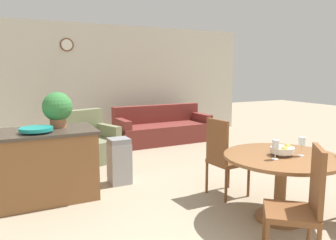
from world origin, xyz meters
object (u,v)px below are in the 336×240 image
object	(u,v)px
dining_table	(281,170)
armchair	(89,144)
dining_chair_near_left	(302,202)
kitchen_island	(48,164)
wine_glass_right	(302,142)
trash_bin	(119,161)
couch	(163,130)
wine_glass_left	(276,145)
dining_chair_far_side	(223,155)
fruit_bowl	(282,150)
potted_plant	(57,108)
teal_bowl	(36,129)

from	to	relation	value
dining_table	armchair	xyz separation A→B (m)	(-1.31, 3.32, -0.26)
dining_chair_near_left	kitchen_island	world-z (taller)	dining_chair_near_left
kitchen_island	dining_table	bearing A→B (deg)	-39.28
wine_glass_right	kitchen_island	size ratio (longest dim) A/B	0.17
trash_bin	couch	world-z (taller)	couch
couch	kitchen_island	bearing A→B (deg)	-140.75
wine_glass_left	wine_glass_right	world-z (taller)	same
dining_chair_far_side	fruit_bowl	world-z (taller)	dining_chair_far_side
potted_plant	teal_bowl	bearing A→B (deg)	-134.78
dining_chair_near_left	trash_bin	distance (m)	2.73
couch	dining_chair_near_left	bearing A→B (deg)	-103.73
kitchen_island	potted_plant	distance (m)	0.73
couch	wine_glass_right	bearing A→B (deg)	-96.84
potted_plant	fruit_bowl	bearing A→B (deg)	-44.01
dining_chair_near_left	trash_bin	bearing A→B (deg)	55.45
dining_chair_near_left	fruit_bowl	size ratio (longest dim) A/B	4.06
dining_table	dining_chair_near_left	xyz separation A→B (m)	(-0.49, -0.70, -0.01)
dining_chair_near_left	couch	xyz separation A→B (m)	(1.08, 4.87, -0.27)
teal_bowl	trash_bin	bearing A→B (deg)	13.81
fruit_bowl	armchair	distance (m)	3.60
wine_glass_left	potted_plant	world-z (taller)	potted_plant
fruit_bowl	kitchen_island	size ratio (longest dim) A/B	0.21
teal_bowl	trash_bin	size ratio (longest dim) A/B	0.58
kitchen_island	couch	world-z (taller)	kitchen_island
dining_chair_near_left	kitchen_island	size ratio (longest dim) A/B	0.85
fruit_bowl	kitchen_island	xyz separation A→B (m)	(-2.19, 1.79, -0.34)
couch	teal_bowl	bearing A→B (deg)	-140.28
wine_glass_right	couch	world-z (taller)	wine_glass_right
fruit_bowl	couch	bearing A→B (deg)	81.95
dining_chair_far_side	wine_glass_left	distance (m)	0.98
dining_chair_near_left	teal_bowl	distance (m)	3.00
trash_bin	armchair	distance (m)	1.40
potted_plant	wine_glass_right	bearing A→B (deg)	-43.13
dining_table	wine_glass_right	distance (m)	0.37
potted_plant	armchair	world-z (taller)	potted_plant
dining_chair_far_side	fruit_bowl	size ratio (longest dim) A/B	4.06
fruit_bowl	potted_plant	size ratio (longest dim) A/B	0.54
dining_table	dining_chair_far_side	xyz separation A→B (m)	(-0.15, 0.84, -0.01)
wine_glass_left	armchair	xyz separation A→B (m)	(-1.13, 3.40, -0.57)
trash_bin	kitchen_island	bearing A→B (deg)	-172.64
teal_bowl	couch	bearing A→B (deg)	41.00
fruit_bowl	armchair	xyz separation A→B (m)	(-1.31, 3.32, -0.48)
trash_bin	armchair	xyz separation A→B (m)	(-0.11, 1.40, -0.03)
dining_chair_near_left	kitchen_island	bearing A→B (deg)	74.64
fruit_bowl	couch	distance (m)	4.24
dining_table	teal_bowl	size ratio (longest dim) A/B	3.18
kitchen_island	armchair	xyz separation A→B (m)	(0.88, 1.52, -0.14)
dining_chair_near_left	teal_bowl	size ratio (longest dim) A/B	2.62
couch	armchair	distance (m)	2.08
teal_bowl	couch	distance (m)	3.90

